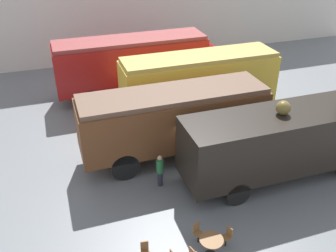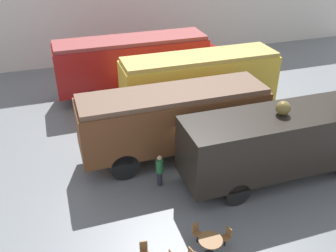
{
  "view_description": "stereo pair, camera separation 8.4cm",
  "coord_description": "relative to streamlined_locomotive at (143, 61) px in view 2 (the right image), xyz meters",
  "views": [
    {
      "loc": [
        -6.24,
        -14.6,
        11.13
      ],
      "look_at": [
        -1.02,
        1.0,
        1.6
      ],
      "focal_mm": 40.0,
      "sensor_mm": 36.0,
      "label": 1
    },
    {
      "loc": [
        -6.16,
        -14.63,
        11.13
      ],
      "look_at": [
        -1.02,
        1.0,
        1.6
      ],
      "focal_mm": 40.0,
      "sensor_mm": 36.0,
      "label": 2
    }
  ],
  "objects": [
    {
      "name": "passenger_coach_wooden",
      "position": [
        -0.58,
        -7.94,
        -0.11
      ],
      "size": [
        9.32,
        2.64,
        3.64
      ],
      "color": "brown",
      "rests_on": "ground_plane"
    },
    {
      "name": "streamlined_locomotive",
      "position": [
        0.0,
        0.0,
        0.0
      ],
      "size": [
        12.03,
        2.62,
        3.96
      ],
      "color": "maroon",
      "rests_on": "ground_plane"
    },
    {
      "name": "steam_locomotive",
      "position": [
        3.8,
        -11.21,
        -0.26
      ],
      "size": [
        9.89,
        2.61,
        5.63
      ],
      "color": "black",
      "rests_on": "ground_plane"
    },
    {
      "name": "cafe_chair_3",
      "position": [
        -1.63,
        -13.79,
        -1.84
      ],
      "size": [
        0.37,
        0.39,
        0.87
      ],
      "rotation": [
        0.0,
        0.0,
        11.27
      ],
      "color": "black",
      "rests_on": "ground_plane"
    },
    {
      "name": "visitor_person",
      "position": [
        -1.97,
        -10.1,
        -1.46
      ],
      "size": [
        0.34,
        0.34,
        1.64
      ],
      "color": "#262633",
      "rests_on": "ground_plane"
    },
    {
      "name": "ground_plane",
      "position": [
        0.27,
        -8.62,
        -2.35
      ],
      "size": [
        80.0,
        80.0,
        0.0
      ],
      "primitive_type": "plane",
      "color": "slate"
    },
    {
      "name": "cafe_table_near",
      "position": [
        -1.41,
        -14.57,
        -1.73
      ],
      "size": [
        0.88,
        0.88,
        0.78
      ],
      "color": "black",
      "rests_on": "ground_plane"
    },
    {
      "name": "passenger_coach_vintage",
      "position": [
        2.28,
        -4.36,
        -0.04
      ],
      "size": [
        9.22,
        2.5,
        3.94
      ],
      "color": "gold",
      "rests_on": "ground_plane"
    },
    {
      "name": "cafe_chair_2",
      "position": [
        -0.63,
        -14.35,
        -1.84
      ],
      "size": [
        0.39,
        0.37,
        0.87
      ],
      "rotation": [
        0.0,
        0.0,
        9.7
      ],
      "color": "black",
      "rests_on": "ground_plane"
    },
    {
      "name": "backdrop_wall",
      "position": [
        0.27,
        7.07,
        2.15
      ],
      "size": [
        44.0,
        0.15,
        9.0
      ],
      "color": "silver",
      "rests_on": "ground_plane"
    },
    {
      "name": "cafe_chair_4",
      "position": [
        -3.78,
        -14.05,
        -1.84
      ],
      "size": [
        0.36,
        0.37,
        0.87
      ],
      "rotation": [
        0.0,
        0.0,
        4.59
      ],
      "color": "black",
      "rests_on": "ground_plane"
    }
  ]
}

